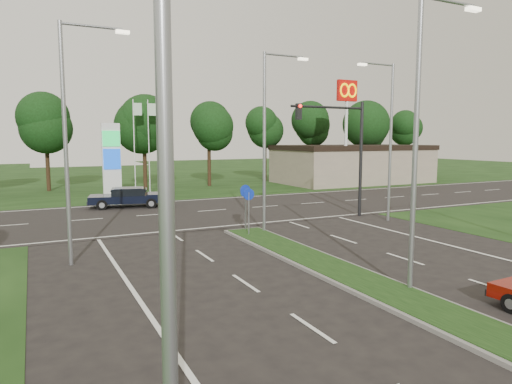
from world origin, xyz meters
name	(u,v)px	position (x,y,z in m)	size (l,w,h in m)	color
verge_far	(118,177)	(0.00, 55.00, 0.00)	(160.00, 50.00, 0.02)	black
cross_road	(198,212)	(0.00, 24.00, 0.00)	(160.00, 12.00, 0.02)	black
median_kerb	(443,316)	(0.00, 4.00, 0.06)	(2.00, 26.00, 0.12)	slate
commercial_building	(352,164)	(22.00, 36.00, 2.00)	(16.00, 9.00, 4.00)	gray
streetlight_median_near	(421,129)	(1.00, 6.00, 5.08)	(2.53, 0.22, 9.00)	gray
streetlight_median_far	(268,133)	(1.00, 16.00, 5.08)	(2.53, 0.22, 9.00)	gray
streetlight_left_near	(185,106)	(-8.30, 0.00, 5.08)	(2.53, 0.22, 9.00)	gray
streetlight_left_far	(71,130)	(-8.30, 14.00, 5.08)	(2.53, 0.22, 9.00)	gray
streetlight_right_far	(388,133)	(8.80, 16.00, 5.08)	(2.53, 0.22, 9.00)	gray
traffic_signal	(344,141)	(7.19, 18.00, 4.65)	(5.10, 0.42, 7.00)	black
median_signs	(247,200)	(0.00, 16.40, 1.71)	(1.16, 1.76, 2.38)	gray
gas_pylon	(114,159)	(-3.79, 33.05, 3.20)	(5.80, 1.26, 8.00)	silver
mcdonalds_sign	(347,106)	(18.00, 31.97, 7.99)	(2.20, 0.47, 10.40)	silver
treeline_far	(143,117)	(0.10, 39.93, 6.83)	(6.00, 6.00, 9.90)	black
navy_sedan	(127,197)	(-3.78, 27.99, 0.74)	(5.35, 3.04, 1.38)	black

